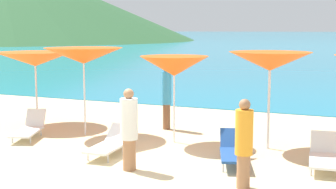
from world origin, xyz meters
name	(u,v)px	position (x,y,z in m)	size (l,w,h in m)	color
ground_plane	(244,105)	(0.00, 10.00, -0.15)	(50.00, 100.00, 0.30)	beige
umbrella_0	(35,59)	(-4.54, 2.89, 1.96)	(2.40, 2.40, 2.18)	silver
umbrella_1	(84,56)	(-2.41, 2.23, 2.14)	(2.27, 2.27, 2.36)	silver
umbrella_2	(174,66)	(0.15, 2.37, 1.94)	(1.76, 1.76, 2.19)	silver
umbrella_3	(270,62)	(2.47, 2.66, 2.09)	(2.13, 2.13, 2.32)	silver
lounge_chair_0	(233,150)	(2.06, 1.00, 0.30)	(0.97, 1.60, 0.65)	#1E478C
lounge_chair_1	(29,128)	(-3.57, 1.34, 0.26)	(1.08, 1.69, 0.66)	white
lounge_chair_2	(324,156)	(3.87, 1.45, 0.27)	(0.73, 1.54, 0.66)	white
lounge_chair_3	(110,143)	(-0.71, 0.62, 0.28)	(0.67, 1.60, 0.60)	white
beachgoer_0	(244,142)	(2.66, -0.42, 0.86)	(0.32, 0.32, 1.63)	#A3704C
beachgoer_1	(129,128)	(0.24, -0.23, 0.88)	(0.36, 0.36, 1.67)	#A3704C
beachgoer_3	(167,93)	(-0.67, 3.77, 1.03)	(0.28, 0.28, 1.89)	brown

